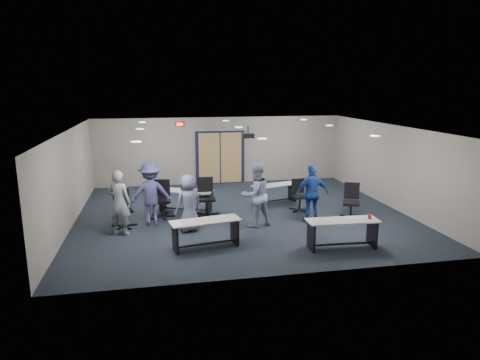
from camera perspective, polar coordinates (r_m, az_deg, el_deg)
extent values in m
plane|color=black|center=(13.43, 0.23, -4.56)|extent=(10.00, 10.00, 0.00)
cube|color=gray|center=(17.46, -2.69, 3.96)|extent=(10.00, 0.04, 2.70)
cube|color=gray|center=(8.86, 6.02, -4.57)|extent=(10.00, 0.04, 2.70)
cube|color=gray|center=(13.08, -21.77, 0.18)|extent=(0.04, 9.00, 2.70)
cube|color=gray|center=(14.90, 19.46, 1.77)|extent=(0.04, 9.00, 2.70)
cube|color=white|center=(12.90, 0.25, 6.98)|extent=(10.00, 9.00, 0.04)
cube|color=black|center=(17.48, -2.66, 2.97)|extent=(2.00, 0.06, 2.20)
cube|color=#9D7947|center=(17.40, -4.12, 2.91)|extent=(0.85, 0.04, 2.05)
cube|color=#9D7947|center=(17.53, -1.20, 3.01)|extent=(0.85, 0.04, 2.05)
cube|color=black|center=(17.12, -8.05, 7.39)|extent=(0.32, 0.05, 0.18)
cube|color=#FF0C0C|center=(17.09, -8.04, 7.38)|extent=(0.26, 0.02, 0.12)
cylinder|color=black|center=(13.46, 1.08, 6.70)|extent=(0.04, 0.04, 0.24)
cube|color=black|center=(13.48, 1.08, 5.94)|extent=(0.35, 0.30, 0.14)
cylinder|color=black|center=(13.33, 1.22, 5.86)|extent=(0.08, 0.03, 0.08)
cube|color=beige|center=(10.58, -4.63, -5.45)|extent=(1.80, 0.87, 0.03)
cube|color=black|center=(10.52, -8.64, -7.69)|extent=(0.14, 0.53, 0.67)
cube|color=black|center=(10.93, -0.71, -6.76)|extent=(0.14, 0.53, 0.67)
cube|color=black|center=(10.78, -4.57, -8.43)|extent=(1.52, 0.32, 0.04)
cube|color=beige|center=(10.81, 13.54, -5.27)|extent=(1.80, 0.68, 0.03)
cube|color=black|center=(10.66, 9.47, -7.38)|extent=(0.08, 0.54, 0.69)
cube|color=black|center=(11.23, 17.21, -6.75)|extent=(0.08, 0.54, 0.69)
cube|color=black|center=(11.01, 13.38, -8.28)|extent=(1.58, 0.13, 0.04)
cylinder|color=#A82616|center=(11.06, 16.90, -4.67)|extent=(0.08, 0.08, 0.12)
cube|color=beige|center=(13.60, -7.30, -1.44)|extent=(1.82, 1.20, 0.03)
cube|color=black|center=(13.95, -10.26, -2.68)|extent=(0.25, 0.51, 0.67)
cube|color=black|center=(13.46, -4.15, -3.06)|extent=(0.25, 0.51, 0.67)
cube|color=black|center=(13.75, -7.23, -3.84)|extent=(1.44, 0.64, 0.04)
cube|color=beige|center=(14.55, 4.69, -0.67)|extent=(1.68, 0.94, 0.03)
cube|color=black|center=(14.28, 2.23, -2.23)|extent=(0.17, 0.48, 0.62)
cube|color=black|center=(15.00, 6.99, -1.60)|extent=(0.17, 0.48, 0.62)
cube|color=black|center=(14.69, 4.66, -2.75)|extent=(1.38, 0.42, 0.04)
imported|color=gray|center=(11.83, -15.82, -2.93)|extent=(0.76, 0.64, 1.78)
imported|color=slate|center=(11.79, -6.88, -3.07)|extent=(0.92, 0.79, 1.59)
imported|color=#9EABD1|center=(12.10, 2.11, -1.99)|extent=(1.07, 0.95, 1.83)
imported|color=navy|center=(12.63, 9.58, -1.81)|extent=(1.01, 0.44, 1.71)
imported|color=#3E4170|center=(12.50, -11.81, -1.78)|extent=(1.21, 0.72, 1.83)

